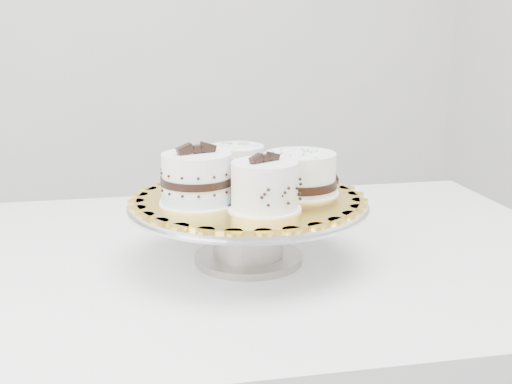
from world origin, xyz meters
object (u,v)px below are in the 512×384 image
object	(u,v)px
cake_swirl	(265,187)
table	(236,290)
cake_dots	(236,166)
cake_ribbon	(301,174)
cake_stand	(248,219)
cake_board	(248,198)
cake_banded	(197,180)

from	to	relation	value
cake_swirl	table	bearing A→B (deg)	72.22
cake_dots	cake_ribbon	world-z (taller)	cake_dots
cake_dots	table	bearing A→B (deg)	-113.84
cake_stand	cake_board	size ratio (longest dim) A/B	1.09
cake_swirl	cake_ribbon	xyz separation A→B (m)	(0.09, 0.07, -0.00)
cake_ribbon	cake_stand	bearing A→B (deg)	-174.06
cake_swirl	cake_ribbon	size ratio (longest dim) A/B	0.92
table	cake_banded	bearing A→B (deg)	-136.81
table	cake_swirl	distance (m)	0.26
cake_banded	cake_dots	world-z (taller)	cake_banded
table	cake_swirl	xyz separation A→B (m)	(0.01, -0.13, 0.22)
cake_banded	cake_dots	xyz separation A→B (m)	(0.09, 0.08, -0.00)
cake_board	cake_banded	distance (m)	0.10
cake_swirl	cake_board	bearing A→B (deg)	68.83
cake_swirl	cake_banded	xyz separation A→B (m)	(-0.09, 0.07, 0.00)
cake_swirl	cake_dots	size ratio (longest dim) A/B	1.09
cake_dots	cake_banded	bearing A→B (deg)	-140.23
cake_dots	cake_swirl	bearing A→B (deg)	-94.78
cake_stand	cake_dots	bearing A→B (deg)	86.53
table	cake_board	world-z (taller)	cake_board
cake_ribbon	cake_banded	bearing A→B (deg)	-169.80
table	cake_board	size ratio (longest dim) A/B	3.76
cake_banded	cake_stand	bearing A→B (deg)	-3.40
cake_board	cake_swirl	size ratio (longest dim) A/B	2.79
cake_board	cake_dots	bearing A→B (deg)	86.53
table	cake_banded	size ratio (longest dim) A/B	10.99
cake_banded	cake_dots	bearing A→B (deg)	33.84
cake_swirl	cake_dots	bearing A→B (deg)	67.63
table	cake_swirl	world-z (taller)	cake_swirl
cake_ribbon	table	bearing A→B (deg)	160.89
table	cake_stand	distance (m)	0.15
cake_stand	cake_dots	size ratio (longest dim) A/B	3.32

